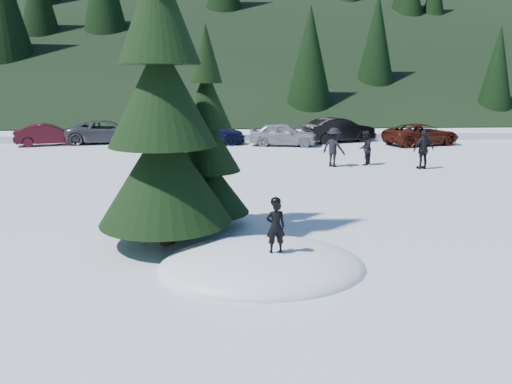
{
  "coord_description": "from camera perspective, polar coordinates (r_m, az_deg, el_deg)",
  "views": [
    {
      "loc": [
        -0.81,
        -10.04,
        3.97
      ],
      "look_at": [
        0.04,
        2.5,
        1.1
      ],
      "focal_mm": 35.0,
      "sensor_mm": 36.0,
      "label": 1
    }
  ],
  "objects": [
    {
      "name": "child_skier",
      "position": [
        10.18,
        2.26,
        -3.97
      ],
      "size": [
        0.42,
        0.3,
        1.09
      ],
      "primitive_type": "imported",
      "rotation": [
        0.0,
        0.0,
        3.25
      ],
      "color": "black",
      "rests_on": "snow_mound"
    },
    {
      "name": "snow_mound",
      "position": [
        10.83,
        0.68,
        -8.65
      ],
      "size": [
        4.48,
        3.52,
        0.96
      ],
      "primitive_type": "ellipsoid",
      "color": "white",
      "rests_on": "ground"
    },
    {
      "name": "car_1",
      "position": [
        32.91,
        -22.58,
        6.08
      ],
      "size": [
        4.16,
        2.55,
        1.29
      ],
      "primitive_type": "imported",
      "rotation": [
        0.0,
        0.0,
        1.89
      ],
      "color": "#380A12",
      "rests_on": "ground"
    },
    {
      "name": "spruce_tall",
      "position": [
        11.94,
        -10.71,
        9.52
      ],
      "size": [
        3.2,
        3.2,
        8.6
      ],
      "color": "black",
      "rests_on": "ground"
    },
    {
      "name": "car_2",
      "position": [
        32.87,
        -16.62,
        6.62
      ],
      "size": [
        5.35,
        3.02,
        1.41
      ],
      "primitive_type": "imported",
      "rotation": [
        0.0,
        0.0,
        1.71
      ],
      "color": "#414347",
      "rests_on": "ground"
    },
    {
      "name": "adult_1",
      "position": [
        23.53,
        18.6,
        4.62
      ],
      "size": [
        1.09,
        0.66,
        1.74
      ],
      "primitive_type": "imported",
      "rotation": [
        0.0,
        0.0,
        3.38
      ],
      "color": "black",
      "rests_on": "ground"
    },
    {
      "name": "ground",
      "position": [
        10.83,
        0.68,
        -8.65
      ],
      "size": [
        200.0,
        200.0,
        0.0
      ],
      "primitive_type": "plane",
      "color": "white",
      "rests_on": "ground"
    },
    {
      "name": "car_4",
      "position": [
        30.21,
        3.15,
        6.61
      ],
      "size": [
        4.34,
        2.5,
        1.39
      ],
      "primitive_type": "imported",
      "rotation": [
        0.0,
        0.0,
        1.35
      ],
      "color": "#94989C",
      "rests_on": "ground"
    },
    {
      "name": "car_5",
      "position": [
        32.38,
        9.41,
        7.01
      ],
      "size": [
        4.97,
        3.09,
        1.54
      ],
      "primitive_type": "imported",
      "rotation": [
        0.0,
        0.0,
        1.91
      ],
      "color": "black",
      "rests_on": "ground"
    },
    {
      "name": "adult_2",
      "position": [
        23.18,
        8.87,
        5.07
      ],
      "size": [
        1.28,
        1.29,
        1.78
      ],
      "primitive_type": "imported",
      "rotation": [
        0.0,
        0.0,
        2.34
      ],
      "color": "black",
      "rests_on": "ground"
    },
    {
      "name": "car_3",
      "position": [
        30.98,
        -6.0,
        6.79
      ],
      "size": [
        5.18,
        2.34,
        1.47
      ],
      "primitive_type": "imported",
      "rotation": [
        0.0,
        0.0,
        1.63
      ],
      "color": "black",
      "rests_on": "ground"
    },
    {
      "name": "adult_0",
      "position": [
        23.9,
        12.34,
        4.93
      ],
      "size": [
        0.93,
        0.98,
        1.6
      ],
      "primitive_type": "imported",
      "rotation": [
        0.0,
        0.0,
        4.13
      ],
      "color": "black",
      "rests_on": "ground"
    },
    {
      "name": "spruce_short",
      "position": [
        13.38,
        -5.54,
        4.77
      ],
      "size": [
        2.2,
        2.2,
        5.37
      ],
      "color": "black",
      "rests_on": "ground"
    },
    {
      "name": "car_6",
      "position": [
        32.16,
        18.37,
        6.27
      ],
      "size": [
        5.1,
        3.41,
        1.3
      ],
      "primitive_type": "imported",
      "rotation": [
        0.0,
        0.0,
        1.86
      ],
      "color": "#3F140B",
      "rests_on": "ground"
    },
    {
      "name": "forest_hillside",
      "position": [
        64.61,
        -3.34,
        20.41
      ],
      "size": [
        200.0,
        60.0,
        25.0
      ],
      "primitive_type": null,
      "color": "black",
      "rests_on": "ground"
    }
  ]
}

